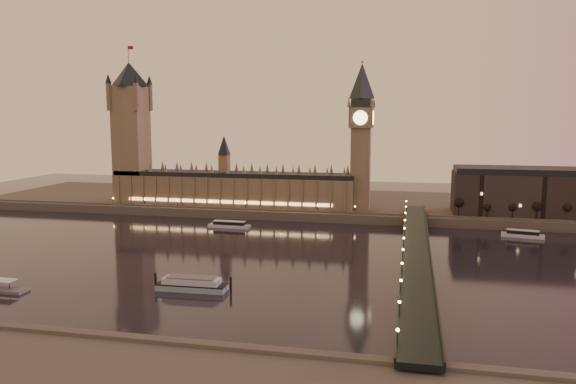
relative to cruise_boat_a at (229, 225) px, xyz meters
name	(u,v)px	position (x,y,z in m)	size (l,w,h in m)	color
ground	(234,256)	(26.14, -70.97, -1.96)	(700.00, 700.00, 0.00)	black
far_embankment	(334,204)	(56.14, 94.03, 1.04)	(560.00, 130.00, 6.00)	#423D35
palace_of_westminster	(232,185)	(-13.98, 50.02, 19.75)	(180.00, 26.62, 52.00)	brown
victoria_tower	(131,124)	(-93.86, 50.03, 63.83)	(31.68, 31.68, 118.00)	brown
big_ben	(361,128)	(80.13, 50.02, 61.99)	(17.68, 17.68, 104.00)	brown
westminster_bridge	(415,255)	(117.75, -70.97, 3.56)	(13.20, 260.00, 15.30)	black
city_block	(574,192)	(221.08, 59.96, 20.28)	(155.00, 45.00, 34.00)	black
bare_tree_0	(460,205)	(147.19, 38.03, 12.02)	(5.27, 5.27, 10.72)	black
bare_tree_1	(486,206)	(163.23, 38.03, 12.02)	(5.27, 5.27, 10.72)	black
bare_tree_2	(512,207)	(179.27, 38.03, 12.02)	(5.27, 5.27, 10.72)	black
bare_tree_3	(539,208)	(195.30, 38.03, 12.02)	(5.27, 5.27, 10.72)	black
bare_tree_4	(566,209)	(211.34, 38.03, 12.02)	(5.27, 5.27, 10.72)	black
cruise_boat_a	(229,225)	(0.00, 0.00, 0.00)	(27.97, 6.77, 4.45)	silver
cruise_boat_b	(523,234)	(181.35, 10.04, 0.01)	(24.94, 10.35, 4.48)	silver
moored_barge	(192,284)	(26.28, -129.27, 0.69)	(34.24, 9.14, 6.28)	#8296A5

